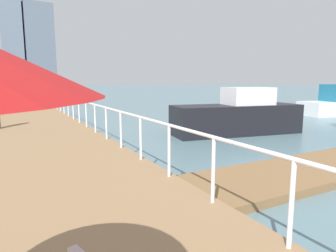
{
  "coord_description": "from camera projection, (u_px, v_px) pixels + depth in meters",
  "views": [
    {
      "loc": [
        -5.86,
        2.36,
        2.31
      ],
      "look_at": [
        -1.74,
        10.08,
        0.97
      ],
      "focal_mm": 31.33,
      "sensor_mm": 36.0,
      "label": 1
    }
  ],
  "objects": [
    {
      "name": "skyline_tower_3",
      "position": [
        11.0,
        18.0,
        137.6
      ],
      "size": [
        9.87,
        9.81,
        63.07
      ],
      "primitive_type": "cube",
      "rotation": [
        0.0,
        0.0,
        -0.05
      ],
      "color": "slate",
      "rests_on": "ground_plane"
    },
    {
      "name": "moored_boat_2",
      "position": [
        238.0,
        116.0,
        12.94
      ],
      "size": [
        5.96,
        2.67,
        2.04
      ],
      "color": "black",
      "rests_on": "ground_plane"
    },
    {
      "name": "skyline_tower_4",
      "position": [
        39.0,
        46.0,
        145.67
      ],
      "size": [
        14.45,
        14.29,
        39.61
      ],
      "primitive_type": "cube",
      "rotation": [
        0.0,
        0.0,
        0.1
      ],
      "color": "slate",
      "rests_on": "ground_plane"
    },
    {
      "name": "ground_plane",
      "position": [
        118.0,
        118.0,
        18.46
      ],
      "size": [
        300.0,
        300.0,
        0.0
      ],
      "primitive_type": "plane",
      "color": "slate"
    },
    {
      "name": "boardwalk_railing",
      "position": [
        141.0,
        126.0,
        7.09
      ],
      "size": [
        0.06,
        29.27,
        1.08
      ],
      "color": "white",
      "rests_on": "boardwalk"
    }
  ]
}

